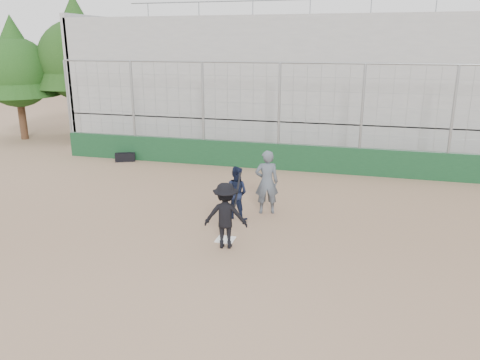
% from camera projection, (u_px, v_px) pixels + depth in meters
% --- Properties ---
extents(ground, '(90.00, 90.00, 0.00)m').
position_uv_depth(ground, '(225.00, 240.00, 11.57)').
color(ground, brown).
rests_on(ground, ground).
extents(home_plate, '(0.44, 0.44, 0.02)m').
position_uv_depth(home_plate, '(225.00, 239.00, 11.57)').
color(home_plate, white).
rests_on(home_plate, ground).
extents(backstop, '(18.10, 0.25, 4.04)m').
position_uv_depth(backstop, '(278.00, 145.00, 17.78)').
color(backstop, '#10351B').
rests_on(backstop, ground).
extents(bleachers, '(20.25, 6.70, 6.98)m').
position_uv_depth(bleachers, '(299.00, 82.00, 21.81)').
color(bleachers, gray).
rests_on(bleachers, ground).
extents(tree_left, '(4.48, 4.48, 7.00)m').
position_uv_depth(tree_left, '(77.00, 49.00, 23.27)').
color(tree_left, '#3A2615').
rests_on(tree_left, ground).
extents(tree_right, '(3.84, 3.84, 6.00)m').
position_uv_depth(tree_right, '(15.00, 63.00, 22.68)').
color(tree_right, '#3A2315').
rests_on(tree_right, ground).
extents(batter_at_plate, '(1.11, 0.81, 1.76)m').
position_uv_depth(batter_at_plate, '(226.00, 215.00, 10.96)').
color(batter_at_plate, black).
rests_on(batter_at_plate, ground).
extents(catcher_crouched, '(0.87, 0.77, 1.03)m').
position_uv_depth(catcher_crouched, '(236.00, 201.00, 12.85)').
color(catcher_crouched, black).
rests_on(catcher_crouched, ground).
extents(umpire, '(0.77, 0.63, 1.65)m').
position_uv_depth(umpire, '(267.00, 185.00, 13.18)').
color(umpire, '#48515C').
rests_on(umpire, ground).
extents(equipment_bag, '(0.87, 0.64, 0.38)m').
position_uv_depth(equipment_bag, '(125.00, 157.00, 19.21)').
color(equipment_bag, black).
rests_on(equipment_bag, ground).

